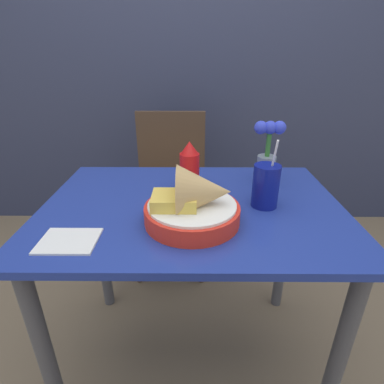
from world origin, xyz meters
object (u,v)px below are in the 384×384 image
(chair_far_window, at_px, (171,177))
(food_basket, at_px, (196,203))
(drink_cup, at_px, (266,187))
(flower_vase, at_px, (267,154))
(ketchup_bottle, at_px, (190,168))

(chair_far_window, xyz_separation_m, food_basket, (0.14, -0.86, 0.27))
(drink_cup, distance_m, flower_vase, 0.20)
(food_basket, relative_size, flower_vase, 1.18)
(chair_far_window, height_order, drink_cup, drink_cup)
(chair_far_window, distance_m, food_basket, 0.91)
(food_basket, distance_m, flower_vase, 0.41)
(chair_far_window, height_order, flower_vase, flower_vase)
(drink_cup, bearing_deg, chair_far_window, 116.35)
(ketchup_bottle, distance_m, drink_cup, 0.28)
(ketchup_bottle, bearing_deg, chair_far_window, 100.70)
(chair_far_window, xyz_separation_m, flower_vase, (0.41, -0.56, 0.32))
(flower_vase, bearing_deg, drink_cup, -102.49)
(ketchup_bottle, height_order, drink_cup, drink_cup)
(food_basket, relative_size, ketchup_bottle, 1.52)
(chair_far_window, xyz_separation_m, drink_cup, (0.37, -0.75, 0.27))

